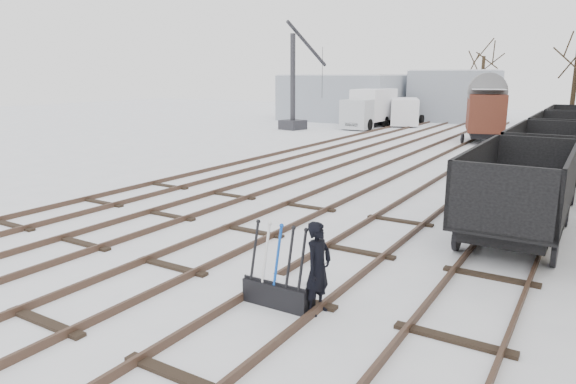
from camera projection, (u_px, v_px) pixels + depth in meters
name	position (u px, v px, depth m)	size (l,w,h in m)	color
ground	(172.00, 268.00, 11.09)	(120.00, 120.00, 0.00)	white
tracks	(394.00, 168.00, 22.44)	(13.90, 52.00, 0.16)	black
shed_left	(344.00, 97.00, 47.18)	(10.00, 8.00, 4.10)	#959DA8
shed_right	(455.00, 96.00, 45.87)	(7.00, 6.00, 4.50)	#959DA8
ground_frame	(278.00, 290.00, 9.26)	(1.30, 0.43, 1.49)	black
worker	(318.00, 268.00, 8.84)	(0.60, 0.40, 1.65)	black
freight_wagon_a	(518.00, 204.00, 12.99)	(2.26, 5.65, 2.31)	black
freight_wagon_b	(545.00, 166.00, 18.31)	(2.26, 5.65, 2.31)	black
freight_wagon_c	(559.00, 146.00, 23.62)	(2.26, 5.65, 2.31)	black
freight_wagon_d	(569.00, 133.00, 28.94)	(2.26, 5.65, 2.31)	black
box_van_wagon	(485.00, 111.00, 31.33)	(3.25, 4.70, 3.26)	black
lorry	(370.00, 108.00, 40.31)	(2.28, 6.61, 2.97)	black
panel_van	(404.00, 111.00, 42.18)	(3.72, 5.38, 2.18)	white
crane	(294.00, 102.00, 38.80)	(1.88, 4.73, 7.94)	#2B2B30
tree_far_left	(481.00, 89.00, 46.16)	(0.30, 0.30, 5.69)	black
tree_far_right	(574.00, 92.00, 33.14)	(0.30, 0.30, 5.98)	black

